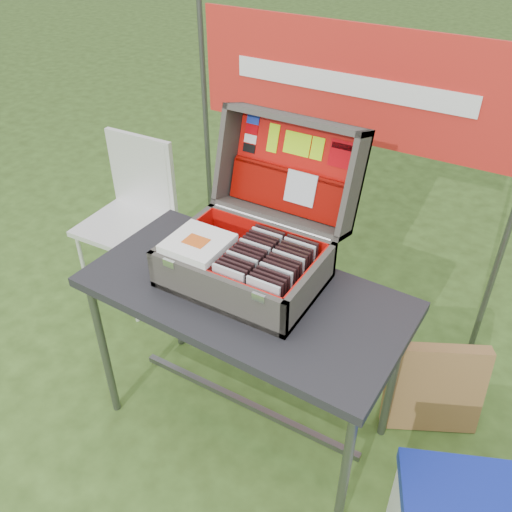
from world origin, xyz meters
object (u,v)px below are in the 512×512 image
Objects in this scene: table at (245,361)px; suitcase at (251,216)px; cardboard_box at (434,388)px; chair at (124,227)px.

table is 2.14× the size of suitcase.
suitcase is 1.18m from cardboard_box.
chair is at bearing 152.42° from cardboard_box.
table is 1.18m from chair.
chair is (-1.05, 0.35, -0.59)m from suitcase.
table is at bearing -74.52° from suitcase.
cardboard_box is (1.82, -0.03, -0.25)m from chair.
cardboard_box is (0.76, 0.32, -0.84)m from suitcase.
table is 0.86m from cardboard_box.
chair is (-1.08, 0.46, 0.08)m from table.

